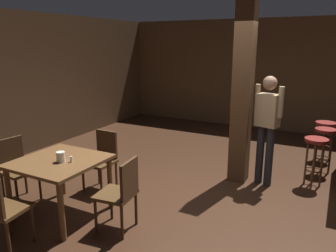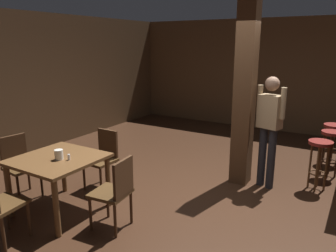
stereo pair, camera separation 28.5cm
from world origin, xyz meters
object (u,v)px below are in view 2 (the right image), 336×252
salt_shaker (69,157)px  standing_person (269,124)px  chair_north (103,156)px  bar_stool_far (334,134)px  chair_west (19,163)px  bar_stool_near (320,153)px  chair_east (116,190)px  napkin_cup (59,155)px  dining_table (59,166)px  bar_stool_mid (331,143)px

salt_shaker → standing_person: size_ratio=0.04×
chair_north → bar_stool_far: bearing=45.7°
chair_west → bar_stool_near: bearing=34.0°
chair_west → chair_east: bearing=1.0°
standing_person → bar_stool_near: 0.88m
chair_west → napkin_cup: (0.95, -0.06, 0.32)m
bar_stool_near → bar_stool_far: 1.37m
bar_stool_near → bar_stool_far: (0.07, 1.36, -0.01)m
chair_west → napkin_cup: bearing=-3.5°
salt_shaker → chair_north: bearing=104.7°
chair_north → chair_east: same height
bar_stool_far → dining_table: bearing=-126.8°
chair_west → napkin_cup: size_ratio=6.89×
standing_person → bar_stool_near: standing_person is taller
bar_stool_far → standing_person: bearing=-115.0°
chair_east → salt_shaker: bearing=-177.0°
napkin_cup → chair_north: bearing=96.6°
dining_table → chair_east: (0.91, 0.05, -0.14)m
napkin_cup → standing_person: bearing=47.7°
chair_west → bar_stool_near: chair_west is taller
dining_table → bar_stool_near: bearing=41.6°
chair_east → chair_north: bearing=138.7°
napkin_cup → bar_stool_mid: 4.29m
chair_north → chair_east: bearing=-41.3°
napkin_cup → chair_west: bearing=176.5°
chair_north → chair_west: bearing=-134.3°
bar_stool_mid → napkin_cup: bearing=-131.6°
napkin_cup → salt_shaker: bearing=23.5°
chair_north → napkin_cup: bearing=-83.4°
dining_table → chair_north: bearing=92.0°
bar_stool_far → bar_stool_mid: bearing=-88.0°
salt_shaker → bar_stool_mid: (2.72, 3.15, -0.21)m
salt_shaker → bar_stool_far: size_ratio=0.10×
chair_north → bar_stool_far: 4.19m
standing_person → bar_stool_far: 1.89m
salt_shaker → chair_west: bearing=179.8°
standing_person → chair_east: bearing=-119.2°
chair_east → dining_table: bearing=-177.0°
chair_west → salt_shaker: size_ratio=11.81×
chair_west → salt_shaker: 1.10m
dining_table → bar_stool_mid: bar_stool_mid is taller
chair_east → bar_stool_mid: chair_east is taller
bar_stool_mid → bar_stool_far: 0.71m
salt_shaker → napkin_cup: bearing=-156.5°
standing_person → bar_stool_far: standing_person is taller
salt_shaker → bar_stool_far: bearing=55.0°
dining_table → chair_west: bearing=179.0°
chair_west → bar_stool_far: 5.39m
bar_stool_near → bar_stool_mid: (0.10, 0.66, 0.01)m
chair_west → bar_stool_mid: size_ratio=1.14×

